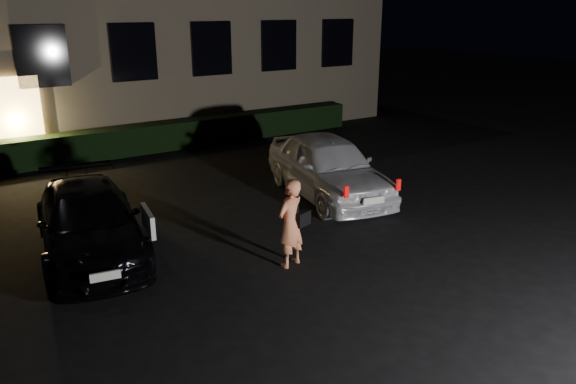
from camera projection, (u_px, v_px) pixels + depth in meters
ground at (371, 285)px, 9.18m from camera, size 80.00×80.00×0.00m
hedge at (146, 139)px, 17.36m from camera, size 15.00×0.70×0.85m
sedan at (89, 222)px, 10.19m from camera, size 2.35×4.45×1.23m
hatch at (328, 166)px, 13.26m from camera, size 2.52×4.55×1.47m
man at (291, 223)px, 9.64m from camera, size 0.72×0.54×1.57m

